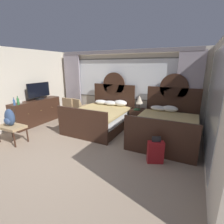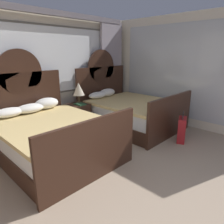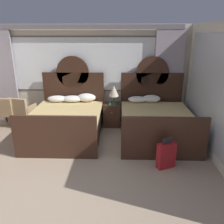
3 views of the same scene
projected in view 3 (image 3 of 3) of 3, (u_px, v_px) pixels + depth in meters
The scene contains 11 objects.
ground_plane at pixel (54, 203), 3.53m from camera, with size 24.00×24.00×0.00m, color gray.
wall_back_window at pixel (84, 72), 6.47m from camera, with size 5.82×0.22×2.70m.
wall_right_mirror at pixel (219, 94), 4.44m from camera, with size 0.08×4.23×2.70m.
bed_near_window at pixel (67, 120), 5.73m from camera, with size 1.72×2.21×1.88m.
bed_near_mirror at pixel (155, 122), 5.65m from camera, with size 1.72×2.21×1.88m.
nightstand_between_beds at pixel (112, 114), 6.35m from camera, with size 0.46×0.49×0.64m.
table_lamp_on_nightstand at pixel (114, 91), 6.12m from camera, with size 0.27×0.27×0.50m.
book_on_nightstand at pixel (112, 104), 6.15m from camera, with size 0.18×0.26×0.03m.
armchair_by_window_left at pixel (22, 110), 6.22m from camera, with size 0.65×0.65×0.84m.
armchair_by_window_centre at pixel (6, 110), 6.23m from camera, with size 0.57×0.57×0.84m.
suitcase_on_floor at pixel (166, 155), 4.37m from camera, with size 0.39×0.28×0.64m.
Camera 3 is at (0.99, -2.83, 2.51)m, focal length 36.52 mm.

